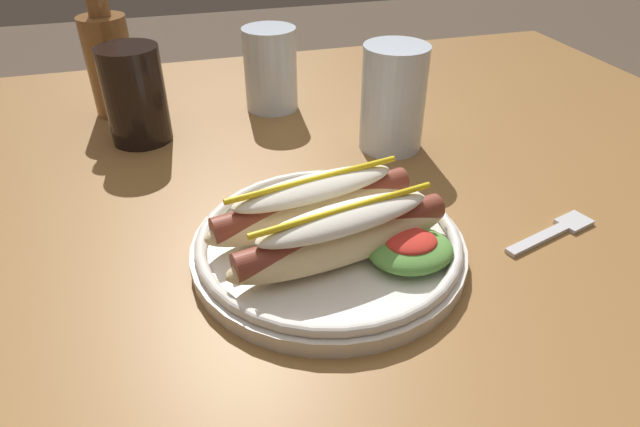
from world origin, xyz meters
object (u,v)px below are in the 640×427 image
object	(u,v)px
hot_dog_plate	(332,234)
fork	(555,231)
soda_cup	(135,95)
water_cup	(271,69)
glass_bottle	(110,60)
extra_cup	(393,98)

from	to	relation	value
hot_dog_plate	fork	xyz separation A→B (m)	(0.24, -0.03, -0.02)
soda_cup	water_cup	distance (m)	0.21
fork	water_cup	bearing A→B (deg)	101.27
water_cup	glass_bottle	xyz separation A→B (m)	(-0.23, 0.05, 0.02)
fork	soda_cup	bearing A→B (deg)	123.13
hot_dog_plate	glass_bottle	distance (m)	0.49
soda_cup	water_cup	bearing A→B (deg)	17.05
soda_cup	water_cup	size ratio (longest dim) A/B	1.05
fork	extra_cup	size ratio (longest dim) A/B	0.87
soda_cup	extra_cup	distance (m)	0.34
fork	extra_cup	world-z (taller)	extra_cup
soda_cup	fork	bearing A→B (deg)	-40.49
glass_bottle	water_cup	bearing A→B (deg)	-12.13
fork	glass_bottle	distance (m)	0.65
hot_dog_plate	fork	size ratio (longest dim) A/B	2.25
extra_cup	water_cup	bearing A→B (deg)	125.81
hot_dog_plate	extra_cup	size ratio (longest dim) A/B	1.97
hot_dog_plate	fork	bearing A→B (deg)	-7.20
soda_cup	water_cup	world-z (taller)	soda_cup
glass_bottle	hot_dog_plate	bearing A→B (deg)	-64.31
soda_cup	glass_bottle	distance (m)	0.12
fork	water_cup	distance (m)	0.47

